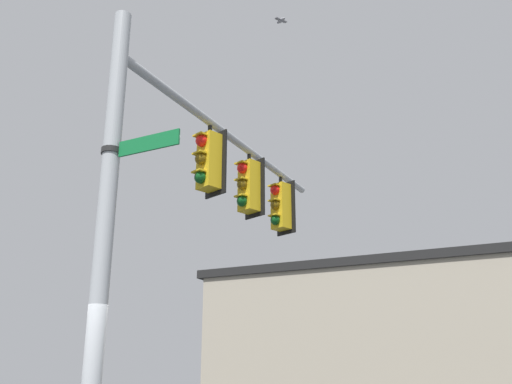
{
  "coord_description": "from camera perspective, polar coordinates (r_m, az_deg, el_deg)",
  "views": [
    {
      "loc": [
        -6.66,
        3.78,
        1.52
      ],
      "look_at": [
        1.37,
        -4.18,
        5.33
      ],
      "focal_mm": 40.5,
      "sensor_mm": 36.0,
      "label": 1
    }
  ],
  "objects": [
    {
      "name": "bird_flying",
      "position": [
        14.4,
        2.48,
        16.57
      ],
      "size": [
        0.28,
        0.36,
        0.09
      ],
      "color": "gray"
    },
    {
      "name": "signal_pole",
      "position": [
        7.89,
        -14.76,
        -4.1
      ],
      "size": [
        0.25,
        0.25,
        6.83
      ],
      "primitive_type": "cylinder",
      "color": "#ADB2B7",
      "rests_on": "ground"
    },
    {
      "name": "traffic_light_mid_outer",
      "position": [
        12.97,
        2.42,
        -1.41
      ],
      "size": [
        0.54,
        0.49,
        1.31
      ],
      "color": "black"
    },
    {
      "name": "mast_arm",
      "position": [
        11.43,
        -2.17,
        5.15
      ],
      "size": [
        2.29,
        6.6,
        0.15
      ],
      "primitive_type": "cylinder",
      "rotation": [
        0.0,
        1.57,
        5.03
      ],
      "color": "#ADB2B7"
    },
    {
      "name": "storefront_building",
      "position": [
        21.77,
        12.09,
        -14.79
      ],
      "size": [
        13.19,
        9.61,
        5.62
      ],
      "color": "#A89E89",
      "rests_on": "ground"
    },
    {
      "name": "traffic_light_mid_inner",
      "position": [
        11.66,
        -0.77,
        0.58
      ],
      "size": [
        0.54,
        0.49,
        1.31
      ],
      "color": "black"
    },
    {
      "name": "traffic_light_nearest_pole",
      "position": [
        10.4,
        -4.75,
        3.06
      ],
      "size": [
        0.54,
        0.49,
        1.31
      ],
      "color": "black"
    },
    {
      "name": "street_name_sign",
      "position": [
        8.05,
        -12.32,
        4.33
      ],
      "size": [
        1.22,
        0.51,
        0.22
      ],
      "color": "#147238"
    }
  ]
}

